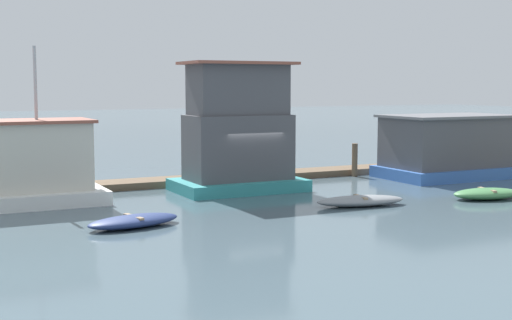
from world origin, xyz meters
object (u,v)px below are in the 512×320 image
mooring_post_far_right (355,160)px  houseboat_blue (448,147)px  dinghy_grey (361,201)px  mooring_post_near_left (269,164)px  mooring_post_far_left (427,158)px  dinghy_green (487,194)px  houseboat_white (14,166)px  houseboat_teal (238,134)px  dinghy_navy (134,221)px

mooring_post_far_right → houseboat_blue: bearing=-30.2°
dinghy_grey → mooring_post_near_left: mooring_post_near_left is taller
dinghy_grey → mooring_post_far_left: mooring_post_far_left is taller
dinghy_green → mooring_post_far_left: size_ratio=2.17×
mooring_post_near_left → dinghy_green: bearing=-56.5°
houseboat_white → mooring_post_far_right: 16.16m
dinghy_grey → dinghy_green: size_ratio=1.17×
mooring_post_far_left → mooring_post_far_right: 4.47m
houseboat_teal → mooring_post_near_left: houseboat_teal is taller
houseboat_blue → mooring_post_far_right: bearing=149.8°
houseboat_white → mooring_post_far_left: houseboat_white is taller
houseboat_blue → mooring_post_far_left: size_ratio=4.58×
dinghy_grey → mooring_post_far_left: bearing=38.6°
mooring_post_near_left → mooring_post_far_left: 9.18m
houseboat_blue → mooring_post_far_right: size_ratio=3.96×
houseboat_teal → dinghy_grey: bearing=-65.8°
houseboat_teal → mooring_post_far_right: bearing=14.3°
mooring_post_near_left → mooring_post_far_left: (9.18, 0.00, -0.15)m
houseboat_teal → dinghy_navy: houseboat_teal is taller
mooring_post_far_left → mooring_post_far_right: (-4.47, 0.00, 0.11)m
dinghy_grey → mooring_post_far_right: size_ratio=2.19×
houseboat_teal → dinghy_grey: size_ratio=1.53×
houseboat_white → dinghy_navy: 6.70m
houseboat_teal → mooring_post_far_left: size_ratio=3.88×
dinghy_navy → dinghy_green: size_ratio=1.09×
mooring_post_near_left → mooring_post_far_right: size_ratio=1.05×
mooring_post_far_right → houseboat_teal: bearing=-165.7°
houseboat_blue → mooring_post_near_left: 8.88m
dinghy_grey → mooring_post_far_right: 8.65m
dinghy_green → houseboat_white: bearing=158.1°
dinghy_grey → dinghy_green: bearing=-9.4°
houseboat_blue → houseboat_white: bearing=177.6°
houseboat_blue → dinghy_navy: size_ratio=1.95×
dinghy_grey → houseboat_blue: bearing=30.6°
houseboat_teal → dinghy_grey: 6.39m
dinghy_navy → dinghy_green: bearing=-3.2°
dinghy_green → mooring_post_far_left: 9.01m
houseboat_white → dinghy_green: 18.13m
houseboat_white → houseboat_blue: bearing=-2.4°
dinghy_navy → mooring_post_near_left: bearing=40.7°
houseboat_teal → mooring_post_far_right: size_ratio=3.35×
dinghy_grey → houseboat_teal: bearing=114.2°
houseboat_blue → mooring_post_far_right: houseboat_blue is taller
dinghy_grey → mooring_post_near_left: (-0.07, 7.28, 0.65)m
houseboat_blue → dinghy_green: houseboat_blue is taller
mooring_post_far_right → dinghy_grey: bearing=-122.5°
houseboat_white → dinghy_grey: bearing=-27.1°
houseboat_teal → mooring_post_far_left: (11.58, 1.81, -1.72)m
dinghy_green → mooring_post_far_right: size_ratio=1.87×
houseboat_teal → dinghy_grey: (2.46, -5.47, -2.22)m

